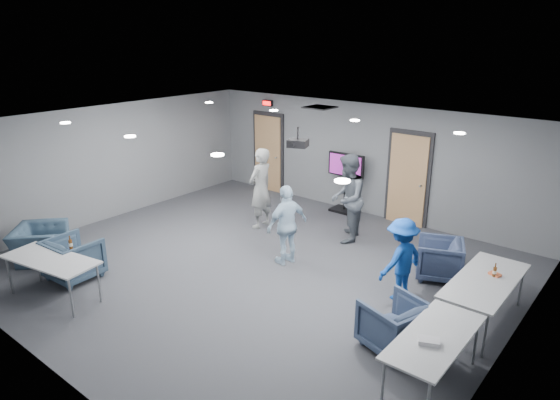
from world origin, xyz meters
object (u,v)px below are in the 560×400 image
Objects in this scene: person_a at (261,188)px; chair_front_a at (74,258)px; table_right_a at (485,282)px; person_b at (347,198)px; person_c at (287,225)px; tv_stand at (345,179)px; chair_front_b at (39,243)px; person_d at (401,259)px; bottle_front at (71,244)px; projector at (298,143)px; table_right_b at (435,339)px; chair_right_a at (439,259)px; chair_right_b at (394,325)px; bottle_right at (495,272)px; table_front_left at (50,261)px.

person_a is 4.20m from chair_front_a.
person_b is at bearing 66.83° from table_right_a.
person_c is 3.27m from tv_stand.
table_right_a reaches higher than chair_front_b.
bottle_front is (-4.57, -3.24, 0.11)m from person_d.
bottle_front is at bearing -149.27° from projector.
table_right_b is 4.05× the size of projector.
chair_right_b is (0.37, -2.48, 0.01)m from chair_right_a.
table_right_b is (3.34, -3.33, -0.27)m from person_b.
bottle_right is 0.15× the size of tv_stand.
person_c reaches higher than bottle_front.
chair_right_b is 0.90m from table_right_b.
person_a is 5.96m from table_right_b.
chair_right_a is 0.45× the size of table_front_left.
table_right_a is (1.10, -1.01, 0.32)m from chair_right_a.
tv_stand is at bearing 76.12° from bottle_front.
tv_stand is at bearing -123.09° from chair_right_b.
chair_front_b is 5.46m from projector.
person_b reaches higher than chair_front_b.
bottle_right is at bearing 30.70° from bottle_front.
chair_front_a is 0.58× the size of tv_stand.
bottle_front reaches higher than bottle_right.
chair_right_a reaches higher than table_front_left.
chair_front_a is 1.29m from chair_front_b.
person_c is 1.83× the size of chair_front_a.
person_d is 0.73× the size of table_right_a.
person_b is at bearing 61.95° from bottle_front.
table_front_left is at bearing -36.65° from person_d.
person_d is at bearing 35.32° from bottle_front.
person_a reaches higher than chair_front_a.
person_b reaches higher than person_a.
bottle_right is at bearing 116.35° from person_d.
person_a is 4.08m from person_d.
projector reaches higher than person_b.
person_d is 5.79m from table_front_left.
person_d is (2.02, -1.56, -0.24)m from person_b.
chair_front_a is at bearing -135.71° from chair_front_b.
tv_stand reaches higher than chair_front_a.
bottle_right is (1.39, 0.30, 0.10)m from person_d.
projector is at bearing 51.41° from bottle_front.
table_right_b is at bearing 8.02° from table_front_left.
projector is (0.93, -3.20, 1.56)m from tv_stand.
table_right_a is at bearing -112.72° from chair_front_b.
person_b is 3.65m from table_right_a.
chair_right_b is 0.80× the size of chair_front_b.
bottle_front is at bearing -9.62° from person_a.
projector is at bearing 63.99° from table_right_b.
table_front_left is (-2.47, -5.22, -0.27)m from person_b.
table_right_a is at bearing -16.65° from projector.
person_c is at bearing 158.80° from projector.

